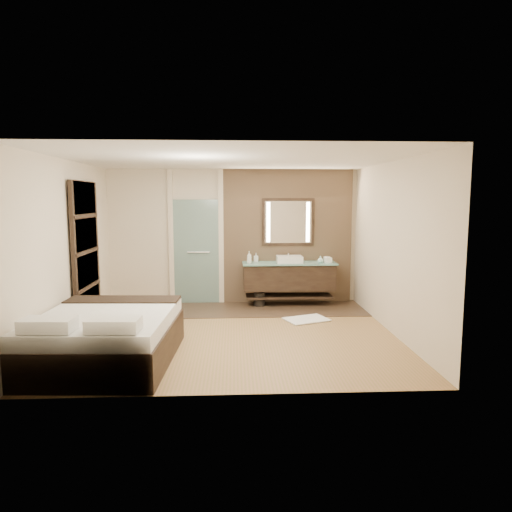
{
  "coord_description": "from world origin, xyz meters",
  "views": [
    {
      "loc": [
        0.01,
        -6.98,
        2.11
      ],
      "look_at": [
        0.38,
        0.6,
        1.16
      ],
      "focal_mm": 32.0,
      "sensor_mm": 36.0,
      "label": 1
    }
  ],
  "objects": [
    {
      "name": "bath_mat",
      "position": [
        1.27,
        0.75,
        0.02
      ],
      "size": [
        0.85,
        0.73,
        0.02
      ],
      "primitive_type": "cube",
      "rotation": [
        0.0,
        0.0,
        0.37
      ],
      "color": "white",
      "rests_on": "floor"
    },
    {
      "name": "tile_strip",
      "position": [
        0.6,
        1.6,
        0.01
      ],
      "size": [
        3.8,
        1.3,
        0.01
      ],
      "primitive_type": "cube",
      "color": "#3A2A1F",
      "rests_on": "floor"
    },
    {
      "name": "soap_bottle_a",
      "position": [
        0.3,
        1.82,
        0.98
      ],
      "size": [
        0.1,
        0.1,
        0.24
      ],
      "primitive_type": "imported",
      "rotation": [
        0.0,
        0.0,
        -0.08
      ],
      "color": "silver",
      "rests_on": "vanity"
    },
    {
      "name": "tissue_box",
      "position": [
        1.86,
        1.84,
        0.92
      ],
      "size": [
        0.14,
        0.14,
        0.1
      ],
      "primitive_type": "cube",
      "rotation": [
        0.0,
        0.0,
        0.19
      ],
      "color": "white",
      "rests_on": "vanity"
    },
    {
      "name": "mirror_unit",
      "position": [
        1.1,
        2.16,
        1.65
      ],
      "size": [
        1.06,
        0.04,
        0.96
      ],
      "color": "black",
      "rests_on": "stone_wall"
    },
    {
      "name": "soap_bottle_b",
      "position": [
        0.44,
        2.0,
        0.96
      ],
      "size": [
        0.09,
        0.09,
        0.18
      ],
      "primitive_type": "imported",
      "rotation": [
        0.0,
        0.0,
        0.08
      ],
      "color": "#B2B2B2",
      "rests_on": "vanity"
    },
    {
      "name": "waste_bin",
      "position": [
        0.5,
        1.85,
        0.14
      ],
      "size": [
        0.29,
        0.29,
        0.28
      ],
      "primitive_type": "cylinder",
      "rotation": [
        0.0,
        0.0,
        -0.34
      ],
      "color": "black",
      "rests_on": "floor"
    },
    {
      "name": "cup",
      "position": [
        1.86,
        1.96,
        0.92
      ],
      "size": [
        0.15,
        0.15,
        0.11
      ],
      "primitive_type": "imported",
      "rotation": [
        0.0,
        0.0,
        -0.15
      ],
      "color": "silver",
      "rests_on": "vanity"
    },
    {
      "name": "shoji_partition",
      "position": [
        -2.43,
        0.6,
        1.21
      ],
      "size": [
        0.06,
        1.2,
        2.4
      ],
      "color": "black",
      "rests_on": "floor"
    },
    {
      "name": "soap_bottle_c",
      "position": [
        1.7,
        1.79,
        0.93
      ],
      "size": [
        0.12,
        0.12,
        0.14
      ],
      "primitive_type": "imported",
      "rotation": [
        0.0,
        0.0,
        -0.1
      ],
      "color": "#ADDAD8",
      "rests_on": "vanity"
    },
    {
      "name": "vanity",
      "position": [
        1.1,
        1.92,
        0.58
      ],
      "size": [
        1.85,
        0.55,
        0.88
      ],
      "color": "black",
      "rests_on": "stone_wall"
    },
    {
      "name": "stone_wall",
      "position": [
        1.1,
        2.21,
        1.35
      ],
      "size": [
        2.6,
        0.08,
        2.7
      ],
      "primitive_type": "cube",
      "color": "tan",
      "rests_on": "floor"
    },
    {
      "name": "floor",
      "position": [
        0.0,
        0.0,
        0.0
      ],
      "size": [
        5.0,
        5.0,
        0.0
      ],
      "primitive_type": "plane",
      "color": "olive",
      "rests_on": "ground"
    },
    {
      "name": "frosted_door",
      "position": [
        -0.75,
        2.2,
        1.14
      ],
      "size": [
        1.1,
        0.12,
        2.7
      ],
      "color": "#A1CCC4",
      "rests_on": "floor"
    },
    {
      "name": "bed",
      "position": [
        -1.65,
        -1.16,
        0.33
      ],
      "size": [
        1.77,
        2.16,
        0.8
      ],
      "rotation": [
        0.0,
        0.0,
        -0.05
      ],
      "color": "black",
      "rests_on": "floor"
    }
  ]
}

